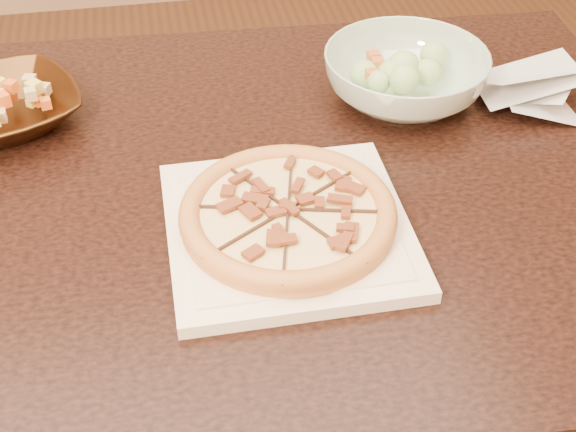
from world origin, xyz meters
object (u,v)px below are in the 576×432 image
at_px(plate, 288,228).
at_px(bronze_bowl, 4,109).
at_px(dining_table, 197,243).
at_px(salad_bowl, 405,77).
at_px(pizza, 288,214).

xyz_separation_m(plate, bronze_bowl, (-0.36, 0.32, 0.02)).
bearing_deg(plate, dining_table, 131.75).
bearing_deg(bronze_bowl, dining_table, -37.41).
bearing_deg(salad_bowl, dining_table, -155.55).
bearing_deg(salad_bowl, plate, -129.87).
xyz_separation_m(dining_table, plate, (0.11, -0.12, 0.12)).
distance_m(dining_table, pizza, 0.22).
height_order(plate, bronze_bowl, bronze_bowl).
height_order(plate, salad_bowl, salad_bowl).
distance_m(pizza, salad_bowl, 0.36).
bearing_deg(dining_table, salad_bowl, 24.45).
xyz_separation_m(bronze_bowl, salad_bowl, (0.59, -0.04, 0.01)).
distance_m(plate, bronze_bowl, 0.48).
distance_m(plate, salad_bowl, 0.36).
relative_size(plate, bronze_bowl, 1.39).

